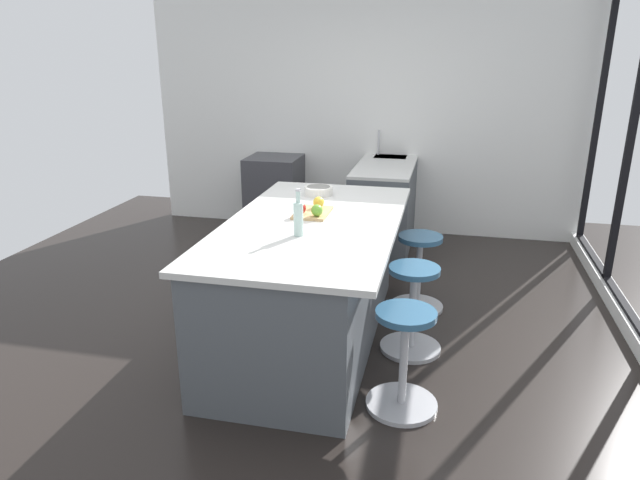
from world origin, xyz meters
TOP-DOWN VIEW (x-y plane):
  - ground_plane at (0.00, 0.00)m, footprint 6.87×6.87m
  - interior_partition_left at (-2.64, 0.00)m, footprint 0.12×4.94m
  - sink_cabinet at (-2.30, 0.37)m, footprint 1.96×0.60m
  - oven_range at (-2.29, -0.96)m, footprint 0.60×0.61m
  - kitchen_island at (0.23, 0.06)m, footprint 2.26×1.19m
  - stool_by_window at (-0.48, 0.84)m, footprint 0.44×0.44m
  - stool_middle at (0.23, 0.84)m, footprint 0.44×0.44m
  - stool_near_camera at (0.95, 0.84)m, footprint 0.44×0.44m
  - cutting_board at (0.07, 0.06)m, footprint 0.36×0.24m
  - apple_red at (0.16, -0.01)m, footprint 0.09×0.09m
  - apple_yellow at (-0.04, 0.09)m, footprint 0.08×0.08m
  - apple_green at (0.18, 0.12)m, footprint 0.08×0.08m
  - water_bottle at (0.58, 0.09)m, footprint 0.06×0.06m
  - fruit_bowl at (-0.49, -0.02)m, footprint 0.23×0.23m

SIDE VIEW (x-z plane):
  - ground_plane at x=0.00m, z-range 0.00..0.00m
  - stool_by_window at x=-0.48m, z-range -0.02..0.63m
  - stool_middle at x=0.23m, z-range -0.02..0.63m
  - stool_near_camera at x=0.95m, z-range -0.02..0.63m
  - oven_range at x=-2.29m, z-range 0.00..0.89m
  - sink_cabinet at x=-2.30m, z-range -0.13..1.06m
  - kitchen_island at x=0.23m, z-range 0.00..0.94m
  - cutting_board at x=0.07m, z-range 0.93..0.95m
  - fruit_bowl at x=-0.49m, z-range 0.94..1.01m
  - apple_yellow at x=-0.04m, z-range 0.95..1.04m
  - apple_green at x=0.18m, z-range 0.95..1.04m
  - apple_red at x=0.16m, z-range 0.95..1.04m
  - water_bottle at x=0.58m, z-range 0.90..1.21m
  - interior_partition_left at x=-2.64m, z-range 0.00..2.75m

